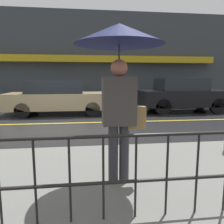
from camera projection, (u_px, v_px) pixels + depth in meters
name	position (u px, v px, depth m)	size (l,w,h in m)	color
ground_plane	(53.00, 123.00, 7.57)	(80.00, 80.00, 0.00)	#262628
sidewalk_near	(7.00, 181.00, 3.14)	(28.00, 2.72, 0.12)	slate
sidewalk_far	(63.00, 107.00, 11.44)	(28.00, 1.62, 0.12)	slate
lane_marking	(53.00, 123.00, 7.57)	(25.20, 0.12, 0.01)	gold
building_storefront	(63.00, 59.00, 11.97)	(28.00, 0.85, 5.22)	#383D42
pedestrian	(119.00, 55.00, 2.77)	(1.14, 1.14, 2.09)	#333338
car_tan	(59.00, 97.00, 9.49)	(4.46, 1.82, 1.45)	tan
car_black	(183.00, 95.00, 10.17)	(4.04, 1.71, 1.57)	black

